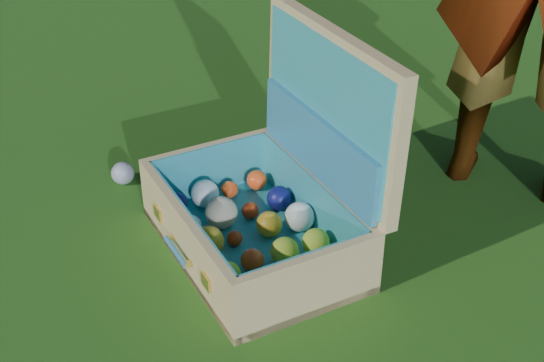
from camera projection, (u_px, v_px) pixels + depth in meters
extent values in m
plane|color=#215114|center=(312.00, 279.00, 1.88)|extent=(60.00, 60.00, 0.00)
sphere|color=#4369B0|center=(123.00, 173.00, 2.23)|extent=(0.07, 0.07, 0.07)
cube|color=#DAB775|center=(254.00, 247.00, 1.97)|extent=(0.69, 0.59, 0.02)
cube|color=#DAB775|center=(186.00, 243.00, 1.85)|extent=(0.54, 0.26, 0.18)
cube|color=#DAB775|center=(315.00, 204.00, 2.00)|extent=(0.54, 0.26, 0.18)
cube|color=#DAB775|center=(208.00, 172.00, 2.14)|extent=(0.16, 0.33, 0.18)
cube|color=#DAB775|center=(309.00, 287.00, 1.72)|extent=(0.16, 0.33, 0.18)
cube|color=teal|center=(253.00, 243.00, 1.96)|extent=(0.64, 0.54, 0.01)
cube|color=teal|center=(191.00, 238.00, 1.85)|extent=(0.50, 0.23, 0.15)
cube|color=teal|center=(311.00, 202.00, 1.99)|extent=(0.50, 0.23, 0.15)
cube|color=teal|center=(210.00, 171.00, 2.12)|extent=(0.15, 0.32, 0.15)
cube|color=teal|center=(306.00, 280.00, 1.72)|extent=(0.15, 0.32, 0.15)
cube|color=#DAB775|center=(331.00, 106.00, 1.86)|extent=(0.55, 0.28, 0.39)
cube|color=teal|center=(324.00, 107.00, 1.85)|extent=(0.50, 0.24, 0.35)
cube|color=teal|center=(318.00, 147.00, 1.91)|extent=(0.49, 0.23, 0.16)
cube|color=#F2C659|center=(158.00, 213.00, 1.96)|extent=(0.04, 0.03, 0.03)
cube|color=#F2C659|center=(206.00, 282.00, 1.73)|extent=(0.04, 0.03, 0.03)
cylinder|color=teal|center=(176.00, 251.00, 1.85)|extent=(0.12, 0.06, 0.01)
cube|color=#F2C659|center=(170.00, 238.00, 1.90)|extent=(0.02, 0.02, 0.01)
cube|color=#F2C659|center=(188.00, 264.00, 1.81)|extent=(0.02, 0.02, 0.01)
sphere|color=#101251|center=(176.00, 203.00, 2.05)|extent=(0.06, 0.06, 0.06)
sphere|color=white|center=(191.00, 226.00, 1.97)|extent=(0.06, 0.06, 0.06)
sphere|color=gold|center=(208.00, 241.00, 1.89)|extent=(0.08, 0.08, 0.08)
sphere|color=#CEE638|center=(228.00, 274.00, 1.80)|extent=(0.06, 0.06, 0.06)
sphere|color=#CEE638|center=(253.00, 299.00, 1.73)|extent=(0.06, 0.06, 0.06)
sphere|color=white|center=(205.00, 194.00, 2.08)|extent=(0.08, 0.08, 0.08)
sphere|color=beige|center=(221.00, 213.00, 1.99)|extent=(0.09, 0.09, 0.09)
sphere|color=#B3300E|center=(235.00, 239.00, 1.94)|extent=(0.04, 0.04, 0.04)
sphere|color=#FE4715|center=(252.00, 260.00, 1.85)|extent=(0.06, 0.06, 0.06)
sphere|color=beige|center=(284.00, 290.00, 1.75)|extent=(0.06, 0.06, 0.06)
sphere|color=#FE4715|center=(230.00, 189.00, 2.12)|extent=(0.05, 0.05, 0.05)
sphere|color=#B3300E|center=(250.00, 211.00, 2.04)|extent=(0.05, 0.05, 0.05)
sphere|color=gold|center=(269.00, 224.00, 1.97)|extent=(0.07, 0.07, 0.07)
sphere|color=#CEE638|center=(285.00, 251.00, 1.87)|extent=(0.07, 0.07, 0.07)
sphere|color=#CEE638|center=(316.00, 277.00, 1.79)|extent=(0.07, 0.07, 0.07)
sphere|color=#FE4715|center=(257.00, 180.00, 2.16)|extent=(0.06, 0.06, 0.06)
sphere|color=#101251|center=(279.00, 198.00, 2.07)|extent=(0.07, 0.07, 0.07)
sphere|color=white|center=(300.00, 217.00, 1.99)|extent=(0.08, 0.08, 0.08)
sphere|color=#CEE638|center=(316.00, 242.00, 1.90)|extent=(0.07, 0.07, 0.07)
sphere|color=#CEE638|center=(347.00, 267.00, 1.82)|extent=(0.06, 0.06, 0.06)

